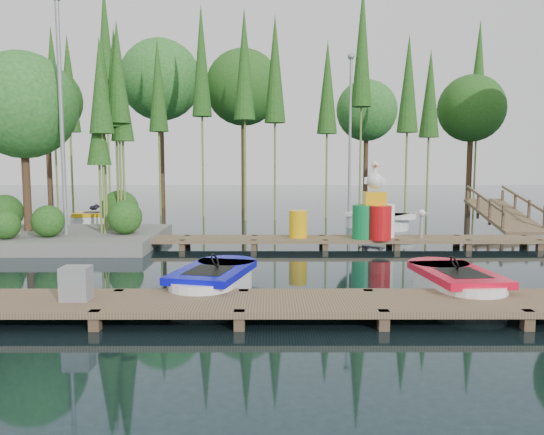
{
  "coord_description": "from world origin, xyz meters",
  "views": [
    {
      "loc": [
        0.47,
        -12.81,
        2.5
      ],
      "look_at": [
        0.5,
        0.5,
        1.1
      ],
      "focal_mm": 35.0,
      "sensor_mm": 36.0,
      "label": 1
    }
  ],
  "objects_px": {
    "boat_blue": "(214,283)",
    "yellow_barrel": "(298,224)",
    "utility_cabinet": "(76,283)",
    "boat_yellow_far": "(103,219)",
    "boat_red": "(456,286)",
    "drum_cluster": "(375,216)",
    "island": "(46,139)"
  },
  "relations": [
    {
      "from": "boat_blue",
      "to": "yellow_barrel",
      "type": "height_order",
      "value": "yellow_barrel"
    },
    {
      "from": "boat_blue",
      "to": "utility_cabinet",
      "type": "xyz_separation_m",
      "value": [
        -2.04,
        -1.39,
        0.32
      ]
    },
    {
      "from": "boat_yellow_far",
      "to": "utility_cabinet",
      "type": "relative_size",
      "value": 5.24
    },
    {
      "from": "boat_red",
      "to": "yellow_barrel",
      "type": "relative_size",
      "value": 3.35
    },
    {
      "from": "boat_yellow_far",
      "to": "utility_cabinet",
      "type": "bearing_deg",
      "value": -63.48
    },
    {
      "from": "boat_yellow_far",
      "to": "boat_blue",
      "type": "bearing_deg",
      "value": -52.25
    },
    {
      "from": "drum_cluster",
      "to": "boat_yellow_far",
      "type": "bearing_deg",
      "value": 151.0
    },
    {
      "from": "boat_yellow_far",
      "to": "yellow_barrel",
      "type": "xyz_separation_m",
      "value": [
        7.29,
        -5.11,
        0.42
      ]
    },
    {
      "from": "island",
      "to": "boat_yellow_far",
      "type": "height_order",
      "value": "island"
    },
    {
      "from": "island",
      "to": "boat_yellow_far",
      "type": "bearing_deg",
      "value": 86.39
    },
    {
      "from": "island",
      "to": "boat_blue",
      "type": "relative_size",
      "value": 2.44
    },
    {
      "from": "boat_blue",
      "to": "boat_yellow_far",
      "type": "xyz_separation_m",
      "value": [
        -5.43,
        10.73,
        0.03
      ]
    },
    {
      "from": "drum_cluster",
      "to": "utility_cabinet",
      "type": "bearing_deg",
      "value": -131.84
    },
    {
      "from": "boat_yellow_far",
      "to": "utility_cabinet",
      "type": "distance_m",
      "value": 12.58
    },
    {
      "from": "boat_red",
      "to": "drum_cluster",
      "type": "bearing_deg",
      "value": 87.89
    },
    {
      "from": "boat_red",
      "to": "boat_yellow_far",
      "type": "relative_size",
      "value": 0.94
    },
    {
      "from": "boat_red",
      "to": "boat_blue",
      "type": "bearing_deg",
      "value": 171.35
    },
    {
      "from": "boat_blue",
      "to": "drum_cluster",
      "type": "height_order",
      "value": "drum_cluster"
    },
    {
      "from": "boat_red",
      "to": "boat_yellow_far",
      "type": "xyz_separation_m",
      "value": [
        -9.87,
        10.95,
        0.03
      ]
    },
    {
      "from": "island",
      "to": "boat_blue",
      "type": "distance_m",
      "value": 9.06
    },
    {
      "from": "boat_blue",
      "to": "utility_cabinet",
      "type": "relative_size",
      "value": 5.14
    },
    {
      "from": "boat_yellow_far",
      "to": "drum_cluster",
      "type": "height_order",
      "value": "drum_cluster"
    },
    {
      "from": "boat_red",
      "to": "boat_yellow_far",
      "type": "distance_m",
      "value": 14.74
    },
    {
      "from": "boat_yellow_far",
      "to": "utility_cabinet",
      "type": "xyz_separation_m",
      "value": [
        3.38,
        -12.11,
        0.29
      ]
    },
    {
      "from": "yellow_barrel",
      "to": "boat_yellow_far",
      "type": "bearing_deg",
      "value": 144.98
    },
    {
      "from": "boat_blue",
      "to": "drum_cluster",
      "type": "bearing_deg",
      "value": 67.14
    },
    {
      "from": "boat_red",
      "to": "drum_cluster",
      "type": "distance_m",
      "value": 5.73
    },
    {
      "from": "boat_blue",
      "to": "boat_red",
      "type": "relative_size",
      "value": 1.04
    },
    {
      "from": "boat_red",
      "to": "yellow_barrel",
      "type": "distance_m",
      "value": 6.4
    },
    {
      "from": "boat_yellow_far",
      "to": "yellow_barrel",
      "type": "distance_m",
      "value": 8.92
    },
    {
      "from": "island",
      "to": "boat_red",
      "type": "height_order",
      "value": "island"
    },
    {
      "from": "island",
      "to": "utility_cabinet",
      "type": "bearing_deg",
      "value": -64.86
    }
  ]
}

